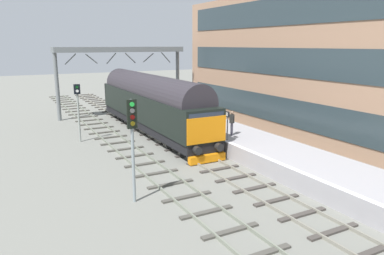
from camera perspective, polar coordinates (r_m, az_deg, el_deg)
ground_plane at (r=26.58m, az=-3.18°, el=-2.47°), size 140.00×140.00×0.00m
track_main at (r=26.56m, az=-3.18°, el=-2.35°), size 2.50×60.00×0.15m
track_adjacent_west at (r=25.37m, az=-10.26°, el=-3.27°), size 2.50×60.00×0.15m
station_platform at (r=28.11m, az=3.48°, el=-0.57°), size 4.00×44.00×1.01m
station_building at (r=29.60m, az=20.35°, el=9.17°), size 5.89×32.16×11.03m
diesel_locomotive at (r=29.54m, az=-6.40°, el=3.94°), size 2.74×18.13×4.68m
signal_post_near at (r=16.21m, az=-9.23°, el=-1.39°), size 0.44×0.22×4.70m
signal_post_mid at (r=27.64m, az=-17.29°, el=3.19°), size 0.44×0.22×4.23m
platform_number_sign at (r=23.25m, az=5.52°, el=0.99°), size 0.10×0.44×1.87m
waiting_passenger at (r=24.71m, az=6.22°, el=1.05°), size 0.45×0.48×1.64m
overhead_footbridge at (r=37.35m, az=-11.02°, el=11.24°), size 12.74×2.00×6.75m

